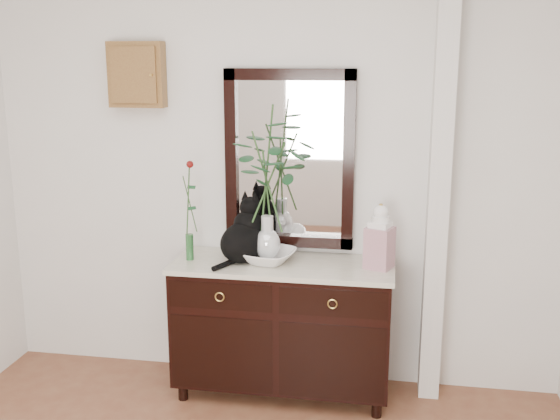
% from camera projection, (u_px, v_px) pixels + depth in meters
% --- Properties ---
extents(wall_back, '(3.60, 0.04, 2.70)m').
position_uv_depth(wall_back, '(274.00, 173.00, 4.07)').
color(wall_back, silver).
rests_on(wall_back, ground).
extents(pilaster, '(0.12, 0.20, 2.70)m').
position_uv_depth(pilaster, '(439.00, 181.00, 3.83)').
color(pilaster, silver).
rests_on(pilaster, ground).
extents(sideboard, '(1.33, 0.52, 0.82)m').
position_uv_depth(sideboard, '(283.00, 322.00, 4.01)').
color(sideboard, black).
rests_on(sideboard, ground).
extents(wall_mirror, '(0.80, 0.06, 1.10)m').
position_uv_depth(wall_mirror, '(289.00, 160.00, 4.02)').
color(wall_mirror, black).
rests_on(wall_mirror, wall_back).
extents(key_cabinet, '(0.35, 0.10, 0.40)m').
position_uv_depth(key_cabinet, '(137.00, 75.00, 4.04)').
color(key_cabinet, brown).
rests_on(key_cabinet, wall_back).
extents(cat, '(0.40, 0.43, 0.40)m').
position_uv_depth(cat, '(243.00, 229.00, 3.92)').
color(cat, black).
rests_on(cat, sideboard).
extents(lotus_bowl, '(0.40, 0.40, 0.08)m').
position_uv_depth(lotus_bowl, '(267.00, 256.00, 3.93)').
color(lotus_bowl, white).
rests_on(lotus_bowl, sideboard).
extents(vase_branches, '(0.46, 0.46, 0.94)m').
position_uv_depth(vase_branches, '(267.00, 183.00, 3.82)').
color(vase_branches, silver).
rests_on(vase_branches, lotus_bowl).
extents(bud_vase_rose, '(0.10, 0.10, 0.62)m').
position_uv_depth(bud_vase_rose, '(188.00, 210.00, 3.92)').
color(bud_vase_rose, '#275E2D').
rests_on(bud_vase_rose, sideboard).
extents(ginger_jar, '(0.19, 0.19, 0.39)m').
position_uv_depth(ginger_jar, '(380.00, 236.00, 3.79)').
color(ginger_jar, white).
rests_on(ginger_jar, sideboard).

